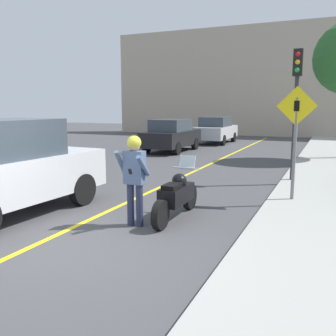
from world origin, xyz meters
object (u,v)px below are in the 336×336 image
at_px(parked_car_silver, 216,130).
at_px(parked_car_black, 172,135).
at_px(motorcycle, 177,196).
at_px(person_biker, 134,171).
at_px(crossing_sign, 295,132).
at_px(traffic_light, 296,90).
at_px(suv_nearby, 6,168).

bearing_deg(parked_car_silver, parked_car_black, -99.04).
bearing_deg(motorcycle, parked_car_silver, 103.77).
distance_m(person_biker, crossing_sign, 4.00).
height_order(person_biker, parked_car_black, person_biker).
xyz_separation_m(motorcycle, parked_car_black, (-4.81, 10.93, 0.36)).
xyz_separation_m(person_biker, parked_car_silver, (-3.41, 17.00, -0.26)).
bearing_deg(crossing_sign, person_biker, -132.98).
bearing_deg(traffic_light, motorcycle, -111.97).
height_order(suv_nearby, parked_car_black, suv_nearby).
xyz_separation_m(motorcycle, suv_nearby, (-3.45, -1.26, 0.55)).
bearing_deg(suv_nearby, motorcycle, 20.07).
xyz_separation_m(parked_car_black, parked_car_silver, (0.84, 5.28, 0.00)).
height_order(motorcycle, traffic_light, traffic_light).
bearing_deg(crossing_sign, parked_car_silver, 113.35).
height_order(person_biker, crossing_sign, crossing_sign).
bearing_deg(motorcycle, person_biker, -125.55).
xyz_separation_m(suv_nearby, crossing_sign, (5.57, 3.35, 0.71)).
distance_m(suv_nearby, crossing_sign, 6.54).
xyz_separation_m(person_biker, traffic_light, (2.43, 5.42, 1.69)).
relative_size(motorcycle, parked_car_black, 0.52).
bearing_deg(traffic_light, suv_nearby, -132.07).
bearing_deg(parked_car_silver, traffic_light, -63.25).
xyz_separation_m(motorcycle, person_biker, (-0.57, -0.79, 0.62)).
bearing_deg(parked_car_black, person_biker, -70.08).
height_order(motorcycle, suv_nearby, suv_nearby).
bearing_deg(motorcycle, crossing_sign, 44.60).
relative_size(person_biker, crossing_sign, 0.68).
xyz_separation_m(crossing_sign, parked_car_black, (-6.94, 8.84, -0.90)).
relative_size(person_biker, parked_car_silver, 0.43).
bearing_deg(suv_nearby, traffic_light, 47.93).
xyz_separation_m(traffic_light, parked_car_black, (-6.68, 6.30, -1.95)).
relative_size(person_biker, parked_car_black, 0.43).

